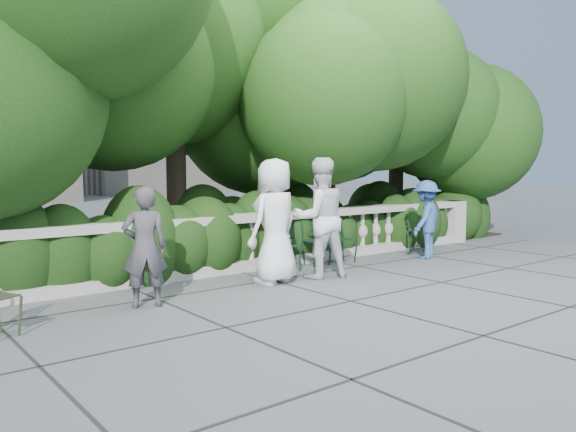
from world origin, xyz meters
TOP-DOWN VIEW (x-y plane):
  - ground at (0.00, 0.00)m, footprint 90.00×90.00m
  - balustrade at (0.00, 1.80)m, footprint 12.00×0.44m
  - shrub_hedge at (0.00, 3.00)m, footprint 15.00×2.60m
  - tree_canopy at (0.69, 3.19)m, footprint 15.04×6.52m
  - chair_a at (-2.39, 1.31)m, footprint 0.57×0.59m
  - chair_c at (0.19, 1.19)m, footprint 0.60×0.62m
  - chair_d at (1.01, 1.27)m, footprint 0.46×0.50m
  - chair_e at (1.57, 1.14)m, footprint 0.46×0.50m
  - chair_f at (3.97, 1.22)m, footprint 0.60×0.62m
  - chair_weathered at (-4.57, 0.05)m, footprint 0.61×0.63m
  - person_businessman at (-0.56, 0.63)m, footprint 1.07×0.82m
  - person_woman_grey at (-2.80, 0.46)m, footprint 0.66×0.54m
  - person_casual_man at (0.28, 0.52)m, footprint 1.13×0.99m
  - person_older_blue at (3.22, 0.64)m, footprint 1.14×0.86m

SIDE VIEW (x-z plane):
  - ground at x=0.00m, z-range 0.00..0.00m
  - shrub_hedge at x=0.00m, z-range -0.85..0.85m
  - chair_a at x=-2.39m, z-range -0.42..0.42m
  - chair_c at x=0.19m, z-range -0.42..0.42m
  - chair_d at x=1.01m, z-range -0.42..0.42m
  - chair_e at x=1.57m, z-range -0.42..0.42m
  - chair_f at x=3.97m, z-range -0.42..0.42m
  - chair_weathered at x=-4.57m, z-range -0.42..0.42m
  - balustrade at x=0.00m, z-range -0.01..0.99m
  - person_older_blue at x=3.22m, z-range 0.00..1.56m
  - person_woman_grey at x=-2.80m, z-range 0.00..1.58m
  - person_businessman at x=-0.56m, z-range 0.00..1.95m
  - person_casual_man at x=0.28m, z-range 0.00..1.97m
  - tree_canopy at x=0.69m, z-range 0.57..7.35m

